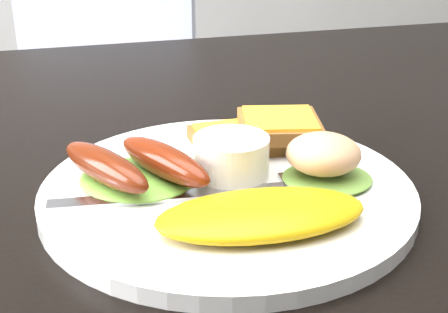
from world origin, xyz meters
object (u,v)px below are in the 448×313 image
object	(u,v)px
dining_chair	(121,140)
person	(80,4)
dining_table	(222,147)
plate	(227,192)

from	to	relation	value
dining_chair	person	world-z (taller)	person
dining_table	dining_chair	xyz separation A→B (m)	(-0.03, 0.74, -0.28)
plate	dining_table	bearing A→B (deg)	75.87
dining_table	dining_chair	bearing A→B (deg)	92.21
dining_table	plate	size ratio (longest dim) A/B	4.12
dining_chair	dining_table	bearing A→B (deg)	-62.99
dining_table	person	distance (m)	0.66
person	plate	bearing A→B (deg)	101.00
person	plate	size ratio (longest dim) A/B	5.30
dining_table	dining_chair	distance (m)	0.79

